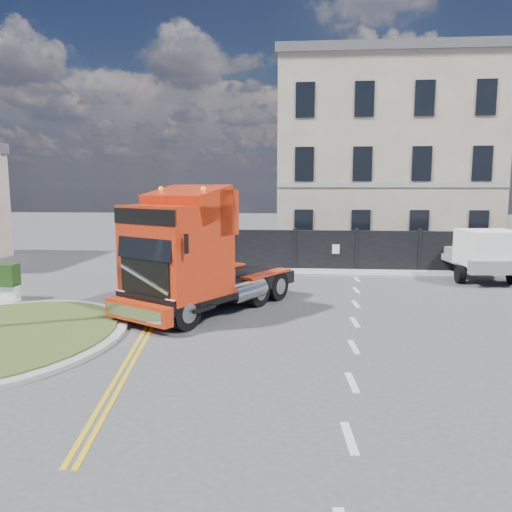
{
  "coord_description": "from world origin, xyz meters",
  "views": [
    {
      "loc": [
        1.22,
        -15.49,
        4.16
      ],
      "look_at": [
        -0.24,
        1.18,
        1.8
      ],
      "focal_mm": 35.0,
      "sensor_mm": 36.0,
      "label": 1
    }
  ],
  "objects": [
    {
      "name": "flatbed_pickup",
      "position": [
        9.22,
        6.94,
        1.24
      ],
      "size": [
        2.73,
        5.71,
        2.3
      ],
      "rotation": [
        0.0,
        0.0,
        0.1
      ],
      "color": "gray",
      "rests_on": "ground"
    },
    {
      "name": "georgian_building",
      "position": [
        6.0,
        16.5,
        5.77
      ],
      "size": [
        12.3,
        10.3,
        12.8
      ],
      "color": "beige",
      "rests_on": "ground"
    },
    {
      "name": "ground",
      "position": [
        0.0,
        0.0,
        0.0
      ],
      "size": [
        120.0,
        120.0,
        0.0
      ],
      "primitive_type": "plane",
      "color": "#424244",
      "rests_on": "ground"
    },
    {
      "name": "truck",
      "position": [
        -2.24,
        0.11,
        1.81
      ],
      "size": [
        5.62,
        7.07,
        4.04
      ],
      "rotation": [
        0.0,
        0.0,
        -0.54
      ],
      "color": "black",
      "rests_on": "ground"
    },
    {
      "name": "hoarding_fence",
      "position": [
        6.55,
        9.0,
        1.0
      ],
      "size": [
        18.8,
        0.25,
        2.0
      ],
      "color": "black",
      "rests_on": "ground"
    },
    {
      "name": "pavement_far",
      "position": [
        6.0,
        8.1,
        0.06
      ],
      "size": [
        20.0,
        1.6,
        0.12
      ],
      "primitive_type": "cube",
      "color": "#999994",
      "rests_on": "ground"
    }
  ]
}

